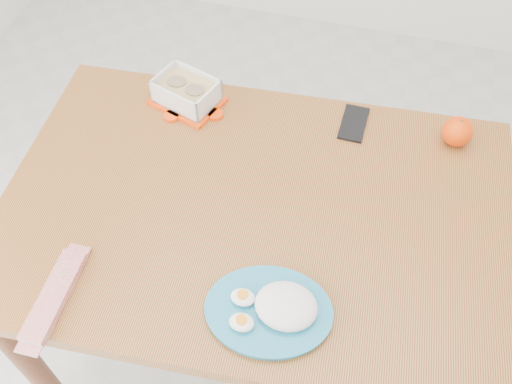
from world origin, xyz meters
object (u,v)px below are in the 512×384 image
(food_container, at_px, (186,92))
(rice_plate, at_px, (274,308))
(dining_table, at_px, (256,232))
(orange_fruit, at_px, (457,131))
(smartphone, at_px, (354,123))

(food_container, xyz_separation_m, rice_plate, (0.38, -0.53, -0.01))
(food_container, bearing_deg, rice_plate, -36.88)
(dining_table, bearing_deg, rice_plate, -70.72)
(dining_table, xyz_separation_m, food_container, (-0.27, 0.29, 0.14))
(orange_fruit, bearing_deg, smartphone, -178.61)
(rice_plate, relative_size, smartphone, 2.30)
(food_container, relative_size, smartphone, 1.65)
(food_container, relative_size, orange_fruit, 2.75)
(orange_fruit, relative_size, rice_plate, 0.26)
(food_container, bearing_deg, dining_table, -28.88)
(orange_fruit, bearing_deg, rice_plate, -119.12)
(rice_plate, distance_m, smartphone, 0.58)
(food_container, bearing_deg, orange_fruit, 21.60)
(orange_fruit, height_order, rice_plate, orange_fruit)
(dining_table, relative_size, orange_fruit, 16.36)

